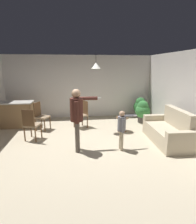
{
  "coord_description": "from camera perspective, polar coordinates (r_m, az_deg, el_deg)",
  "views": [
    {
      "loc": [
        -0.24,
        -4.77,
        2.23
      ],
      "look_at": [
        0.38,
        -0.01,
        1.0
      ],
      "focal_mm": 28.76,
      "sensor_mm": 36.0,
      "label": 1
    }
  ],
  "objects": [
    {
      "name": "kitchen_counter",
      "position": [
        7.4,
        -24.53,
        -0.68
      ],
      "size": [
        1.26,
        0.66,
        0.95
      ],
      "color": "#99754C",
      "rests_on": "ground"
    },
    {
      "name": "dining_chair_near_wall",
      "position": [
        5.81,
        -20.54,
        -3.45
      ],
      "size": [
        0.53,
        0.53,
        1.0
      ],
      "rotation": [
        0.0,
        0.0,
        5.96
      ],
      "color": "brown",
      "rests_on": "ground"
    },
    {
      "name": "ceiling_light_pendant",
      "position": [
        6.07,
        -0.65,
        14.54
      ],
      "size": [
        0.32,
        0.32,
        0.55
      ],
      "color": "silver"
    },
    {
      "name": "person_child",
      "position": [
        4.83,
        7.64,
        -4.46
      ],
      "size": [
        0.57,
        0.34,
        1.1
      ],
      "rotation": [
        0.0,
        0.0,
        -1.51
      ],
      "color": "tan",
      "rests_on": "ground"
    },
    {
      "name": "ground",
      "position": [
        5.27,
        -4.17,
        -10.71
      ],
      "size": [
        7.68,
        7.68,
        0.0
      ],
      "primitive_type": "plane",
      "color": "beige"
    },
    {
      "name": "wall_back",
      "position": [
        8.02,
        -5.69,
        7.97
      ],
      "size": [
        6.4,
        0.1,
        2.7
      ],
      "primitive_type": "cube",
      "color": "silver",
      "rests_on": "ground"
    },
    {
      "name": "potted_plant_by_wall",
      "position": [
        8.2,
        13.25,
        1.73
      ],
      "size": [
        0.59,
        0.59,
        0.9
      ],
      "color": "#4C4742",
      "rests_on": "ground"
    },
    {
      "name": "potted_plant_corner",
      "position": [
        7.45,
        14.0,
        0.46
      ],
      "size": [
        0.59,
        0.59,
        0.9
      ],
      "color": "#4C4742",
      "rests_on": "ground"
    },
    {
      "name": "person_adult",
      "position": [
        4.67,
        -6.63,
        -0.5
      ],
      "size": [
        0.83,
        0.49,
        1.68
      ],
      "rotation": [
        0.0,
        0.0,
        -1.57
      ],
      "color": "#60564C",
      "rests_on": "ground"
    },
    {
      "name": "side_table_by_couch",
      "position": [
        6.32,
        7.68,
        -3.3
      ],
      "size": [
        0.44,
        0.44,
        0.52
      ],
      "color": "brown",
      "rests_on": "ground"
    },
    {
      "name": "wall_right",
      "position": [
        5.95,
        28.14,
        4.15
      ],
      "size": [
        0.1,
        6.4,
        2.7
      ],
      "primitive_type": "cube",
      "color": "silver",
      "rests_on": "ground"
    },
    {
      "name": "dining_chair_by_counter",
      "position": [
        6.7,
        -17.8,
        -0.92
      ],
      "size": [
        0.55,
        0.55,
        1.0
      ],
      "rotation": [
        0.0,
        0.0,
        4.3
      ],
      "color": "brown",
      "rests_on": "ground"
    },
    {
      "name": "couch_floral",
      "position": [
        5.81,
        21.53,
        -5.76
      ],
      "size": [
        0.91,
        1.83,
        1.0
      ],
      "rotation": [
        0.0,
        0.0,
        1.54
      ],
      "color": "beige",
      "rests_on": "ground"
    },
    {
      "name": "dining_chair_centre_back",
      "position": [
        6.66,
        -5.05,
        -0.35
      ],
      "size": [
        0.57,
        0.57,
        1.0
      ],
      "rotation": [
        0.0,
        0.0,
        2.08
      ],
      "color": "brown",
      "rests_on": "ground"
    },
    {
      "name": "spare_remote_on_table",
      "position": [
        6.27,
        7.93,
        -1.44
      ],
      "size": [
        0.13,
        0.06,
        0.04
      ],
      "primitive_type": "cube",
      "rotation": [
        0.0,
        0.0,
        1.39
      ],
      "color": "white",
      "rests_on": "side_table_by_couch"
    }
  ]
}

